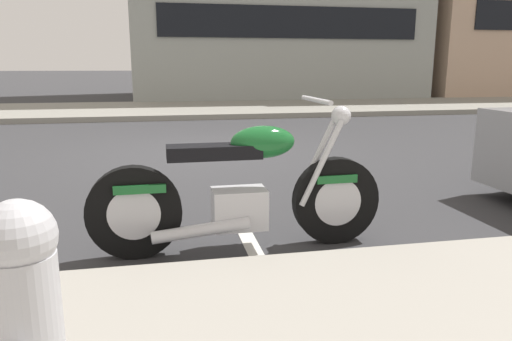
{
  "coord_description": "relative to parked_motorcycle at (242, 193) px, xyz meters",
  "views": [
    {
      "loc": [
        -0.65,
        -7.6,
        1.37
      ],
      "look_at": [
        0.04,
        -4.16,
        0.59
      ],
      "focal_mm": 33.45,
      "sensor_mm": 36.0,
      "label": 1
    }
  ],
  "objects": [
    {
      "name": "ground_plane",
      "position": [
        0.08,
        4.22,
        -0.44
      ],
      "size": [
        260.0,
        260.0,
        0.0
      ],
      "primitive_type": "plane",
      "color": "#333335"
    },
    {
      "name": "parked_motorcycle",
      "position": [
        0.0,
        0.0,
        0.0
      ],
      "size": [
        2.2,
        0.62,
        1.14
      ],
      "rotation": [
        0.0,
        0.0,
        0.01
      ],
      "color": "black",
      "rests_on": "ground"
    },
    {
      "name": "fire_hydrant",
      "position": [
        -1.02,
        -1.85,
        0.14
      ],
      "size": [
        0.24,
        0.36,
        0.82
      ],
      "color": "#B7B7BC",
      "rests_on": "sidewalk_near_curb"
    },
    {
      "name": "parking_stall_stripe",
      "position": [
        0.08,
        0.21,
        -0.44
      ],
      "size": [
        0.12,
        2.2,
        0.01
      ],
      "primitive_type": "cube",
      "color": "silver",
      "rests_on": "ground"
    }
  ]
}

